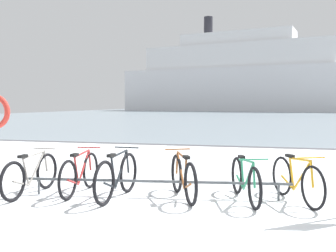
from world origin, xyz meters
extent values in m
cube|color=gray|center=(0.00, 65.00, -0.04)|extent=(80.00, 110.00, 0.08)
cube|color=#47474C|center=(0.00, 10.00, -0.02)|extent=(80.00, 0.50, 0.05)
cylinder|color=#4C5156|center=(-1.06, 1.68, 0.28)|extent=(4.61, 0.73, 0.05)
cylinder|color=#4C5156|center=(-3.13, 1.37, 0.14)|extent=(0.04, 0.04, 0.28)
cylinder|color=#4C5156|center=(1.01, 1.99, 0.14)|extent=(0.04, 0.04, 0.28)
torus|color=black|center=(-3.25, 1.83, 0.34)|extent=(0.06, 0.68, 0.68)
torus|color=black|center=(-3.24, 0.80, 0.34)|extent=(0.06, 0.68, 0.68)
cylinder|color=gray|center=(-3.25, 1.50, 0.46)|extent=(0.04, 0.54, 0.57)
cylinder|color=gray|center=(-3.25, 1.16, 0.43)|extent=(0.04, 0.19, 0.51)
cylinder|color=gray|center=(-3.25, 1.42, 0.70)|extent=(0.04, 0.67, 0.08)
cylinder|color=gray|center=(-3.24, 1.02, 0.26)|extent=(0.04, 0.45, 0.19)
cylinder|color=gray|center=(-3.25, 1.79, 0.53)|extent=(0.04, 0.11, 0.40)
cube|color=black|center=(-3.25, 1.09, 0.72)|extent=(0.08, 0.20, 0.05)
cylinder|color=gray|center=(-3.25, 1.76, 0.78)|extent=(0.46, 0.03, 0.02)
torus|color=black|center=(-2.47, 2.11, 0.34)|extent=(0.09, 0.69, 0.68)
torus|color=black|center=(-2.41, 1.12, 0.34)|extent=(0.09, 0.69, 0.68)
cylinder|color=#B22D2D|center=(-2.45, 1.79, 0.46)|extent=(0.07, 0.52, 0.58)
cylinder|color=#B22D2D|center=(-2.43, 1.46, 0.44)|extent=(0.05, 0.18, 0.51)
cylinder|color=#B22D2D|center=(-2.45, 1.71, 0.72)|extent=(0.07, 0.65, 0.08)
cylinder|color=#B22D2D|center=(-2.43, 1.33, 0.27)|extent=(0.06, 0.43, 0.19)
cylinder|color=#B22D2D|center=(-2.47, 2.07, 0.54)|extent=(0.04, 0.11, 0.40)
cube|color=black|center=(-2.43, 1.39, 0.73)|extent=(0.09, 0.20, 0.05)
cylinder|color=#B22D2D|center=(-2.47, 2.03, 0.79)|extent=(0.46, 0.05, 0.02)
torus|color=black|center=(-1.64, 1.94, 0.36)|extent=(0.09, 0.73, 0.73)
torus|color=black|center=(-1.68, 0.95, 0.36)|extent=(0.09, 0.73, 0.73)
cylinder|color=#1E2328|center=(-1.65, 1.62, 0.49)|extent=(0.06, 0.52, 0.61)
cylinder|color=#1E2328|center=(-1.67, 1.30, 0.47)|extent=(0.04, 0.18, 0.54)
cylinder|color=#1E2328|center=(-1.66, 1.54, 0.76)|extent=(0.07, 0.64, 0.09)
cylinder|color=#1E2328|center=(-1.67, 1.16, 0.28)|extent=(0.06, 0.43, 0.20)
cylinder|color=#1E2328|center=(-1.64, 1.90, 0.57)|extent=(0.04, 0.11, 0.43)
cube|color=black|center=(-1.67, 1.22, 0.77)|extent=(0.09, 0.20, 0.05)
cylinder|color=#1E2328|center=(-1.64, 1.86, 0.83)|extent=(0.46, 0.05, 0.02)
torus|color=black|center=(-0.78, 2.13, 0.35)|extent=(0.36, 0.65, 0.70)
torus|color=black|center=(-0.35, 1.28, 0.35)|extent=(0.36, 0.65, 0.70)
cylinder|color=brown|center=(-0.64, 1.86, 0.47)|extent=(0.26, 0.47, 0.58)
cylinder|color=brown|center=(-0.50, 1.58, 0.45)|extent=(0.11, 0.17, 0.52)
cylinder|color=brown|center=(-0.61, 1.79, 0.73)|extent=(0.31, 0.57, 0.08)
cylinder|color=brown|center=(-0.44, 1.46, 0.27)|extent=(0.22, 0.39, 0.19)
cylinder|color=brown|center=(-0.76, 2.10, 0.55)|extent=(0.08, 0.11, 0.41)
cube|color=black|center=(-0.47, 1.52, 0.74)|extent=(0.16, 0.21, 0.05)
cylinder|color=brown|center=(-0.75, 2.07, 0.80)|extent=(0.42, 0.23, 0.02)
torus|color=black|center=(0.64, 1.30, 0.33)|extent=(0.26, 0.64, 0.66)
torus|color=black|center=(0.29, 2.33, 0.33)|extent=(0.26, 0.64, 0.66)
cylinder|color=#2D8C60|center=(0.53, 1.64, 0.45)|extent=(0.22, 0.55, 0.56)
cylinder|color=#2D8C60|center=(0.41, 1.97, 0.43)|extent=(0.10, 0.20, 0.50)
cylinder|color=#2D8C60|center=(0.50, 1.71, 0.69)|extent=(0.26, 0.68, 0.08)
cylinder|color=#2D8C60|center=(0.37, 2.11, 0.26)|extent=(0.19, 0.46, 0.18)
cylinder|color=#2D8C60|center=(0.63, 1.34, 0.52)|extent=(0.07, 0.12, 0.39)
cube|color=black|center=(0.39, 2.04, 0.71)|extent=(0.14, 0.22, 0.05)
cylinder|color=#2D8C60|center=(0.61, 1.38, 0.76)|extent=(0.44, 0.17, 0.02)
torus|color=black|center=(1.50, 1.51, 0.34)|extent=(0.33, 0.64, 0.69)
torus|color=black|center=(1.07, 2.42, 0.34)|extent=(0.33, 0.64, 0.69)
cylinder|color=gold|center=(1.36, 1.80, 0.47)|extent=(0.26, 0.49, 0.58)
cylinder|color=gold|center=(1.22, 2.10, 0.44)|extent=(0.11, 0.18, 0.52)
cylinder|color=gold|center=(1.33, 1.87, 0.72)|extent=(0.31, 0.61, 0.08)
cylinder|color=gold|center=(1.16, 2.22, 0.27)|extent=(0.22, 0.41, 0.19)
cylinder|color=gold|center=(1.48, 1.54, 0.54)|extent=(0.08, 0.12, 0.41)
cube|color=black|center=(1.19, 2.17, 0.74)|extent=(0.16, 0.22, 0.05)
cylinder|color=gold|center=(1.47, 1.57, 0.79)|extent=(0.43, 0.22, 0.02)
cube|color=white|center=(-4.34, 77.29, 4.40)|extent=(51.96, 20.06, 8.79)
cube|color=white|center=(-5.59, 77.53, 11.21)|extent=(39.17, 16.06, 4.84)
cube|color=white|center=(-5.59, 77.53, 14.86)|extent=(23.89, 11.56, 2.46)
cylinder|color=#26262D|center=(-11.83, 78.78, 18.07)|extent=(1.86, 1.86, 3.96)
camera|label=1|loc=(0.82, -4.69, 1.63)|focal=41.56mm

